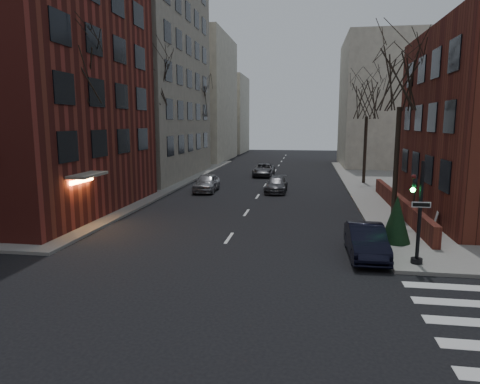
{
  "coord_description": "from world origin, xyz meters",
  "views": [
    {
      "loc": [
        3.69,
        -7.9,
        5.58
      ],
      "look_at": [
        0.26,
        13.78,
        2.0
      ],
      "focal_mm": 32.0,
      "sensor_mm": 36.0,
      "label": 1
    }
  ],
  "objects_px": {
    "tree_right_a": "(401,78)",
    "car_lane_silver": "(207,183)",
    "tree_left_a": "(73,68)",
    "evergreen_shrub": "(396,219)",
    "streetlamp_near": "(143,141)",
    "tree_left_c": "(197,100)",
    "car_lane_gray": "(276,185)",
    "car_lane_far": "(264,170)",
    "sandwich_board": "(439,220)",
    "tree_right_b": "(367,99)",
    "tree_left_b": "(153,81)",
    "streetlamp_far": "(207,134)",
    "traffic_signal": "(418,219)",
    "parked_sedan": "(366,241)"
  },
  "relations": [
    {
      "from": "tree_left_a",
      "to": "tree_right_b",
      "type": "bearing_deg",
      "value": 45.64
    },
    {
      "from": "tree_right_a",
      "to": "streetlamp_far",
      "type": "relative_size",
      "value": 1.55
    },
    {
      "from": "traffic_signal",
      "to": "sandwich_board",
      "type": "height_order",
      "value": "traffic_signal"
    },
    {
      "from": "tree_left_c",
      "to": "car_lane_gray",
      "type": "distance_m",
      "value": 18.53
    },
    {
      "from": "car_lane_far",
      "to": "sandwich_board",
      "type": "relative_size",
      "value": 5.3
    },
    {
      "from": "traffic_signal",
      "to": "tree_right_a",
      "type": "xyz_separation_m",
      "value": [
        0.86,
        9.01,
        6.12
      ]
    },
    {
      "from": "streetlamp_far",
      "to": "sandwich_board",
      "type": "bearing_deg",
      "value": -55.28
    },
    {
      "from": "car_lane_gray",
      "to": "tree_right_b",
      "type": "bearing_deg",
      "value": 37.72
    },
    {
      "from": "tree_left_b",
      "to": "car_lane_silver",
      "type": "distance_m",
      "value": 9.31
    },
    {
      "from": "tree_right_b",
      "to": "sandwich_board",
      "type": "bearing_deg",
      "value": -84.29
    },
    {
      "from": "tree_right_a",
      "to": "car_lane_silver",
      "type": "height_order",
      "value": "tree_right_a"
    },
    {
      "from": "tree_left_a",
      "to": "car_lane_silver",
      "type": "xyz_separation_m",
      "value": [
        4.42,
        11.71,
        -7.75
      ]
    },
    {
      "from": "traffic_signal",
      "to": "parked_sedan",
      "type": "relative_size",
      "value": 0.96
    },
    {
      "from": "parked_sedan",
      "to": "car_lane_silver",
      "type": "relative_size",
      "value": 0.98
    },
    {
      "from": "car_lane_far",
      "to": "sandwich_board",
      "type": "bearing_deg",
      "value": -64.42
    },
    {
      "from": "tree_left_a",
      "to": "evergreen_shrub",
      "type": "relative_size",
      "value": 4.69
    },
    {
      "from": "tree_right_a",
      "to": "car_lane_far",
      "type": "height_order",
      "value": "tree_right_a"
    },
    {
      "from": "parked_sedan",
      "to": "car_lane_gray",
      "type": "distance_m",
      "value": 17.05
    },
    {
      "from": "tree_right_b",
      "to": "tree_left_a",
      "type": "bearing_deg",
      "value": -134.36
    },
    {
      "from": "car_lane_far",
      "to": "traffic_signal",
      "type": "bearing_deg",
      "value": -74.51
    },
    {
      "from": "tree_left_b",
      "to": "car_lane_silver",
      "type": "relative_size",
      "value": 2.55
    },
    {
      "from": "parked_sedan",
      "to": "car_lane_far",
      "type": "height_order",
      "value": "parked_sedan"
    },
    {
      "from": "car_lane_silver",
      "to": "car_lane_gray",
      "type": "xyz_separation_m",
      "value": [
        5.63,
        0.61,
        -0.12
      ]
    },
    {
      "from": "sandwich_board",
      "to": "evergreen_shrub",
      "type": "xyz_separation_m",
      "value": [
        -2.73,
        -3.04,
        0.65
      ]
    },
    {
      "from": "streetlamp_near",
      "to": "tree_left_c",
      "type": "bearing_deg",
      "value": 91.91
    },
    {
      "from": "tree_right_b",
      "to": "streetlamp_near",
      "type": "xyz_separation_m",
      "value": [
        -17.0,
        -10.0,
        -3.35
      ]
    },
    {
      "from": "evergreen_shrub",
      "to": "car_lane_gray",
      "type": "bearing_deg",
      "value": 114.43
    },
    {
      "from": "sandwich_board",
      "to": "car_lane_far",
      "type": "bearing_deg",
      "value": 126.7
    },
    {
      "from": "tree_right_a",
      "to": "sandwich_board",
      "type": "bearing_deg",
      "value": -60.38
    },
    {
      "from": "traffic_signal",
      "to": "streetlamp_far",
      "type": "bearing_deg",
      "value": 116.06
    },
    {
      "from": "tree_left_b",
      "to": "parked_sedan",
      "type": "height_order",
      "value": "tree_left_b"
    },
    {
      "from": "car_lane_silver",
      "to": "evergreen_shrub",
      "type": "distance_m",
      "value": 18.35
    },
    {
      "from": "tree_right_a",
      "to": "car_lane_gray",
      "type": "height_order",
      "value": "tree_right_a"
    },
    {
      "from": "tree_left_c",
      "to": "sandwich_board",
      "type": "height_order",
      "value": "tree_left_c"
    },
    {
      "from": "tree_left_b",
      "to": "car_lane_gray",
      "type": "distance_m",
      "value": 13.04
    },
    {
      "from": "parked_sedan",
      "to": "car_lane_far",
      "type": "distance_m",
      "value": 27.45
    },
    {
      "from": "streetlamp_near",
      "to": "car_lane_silver",
      "type": "height_order",
      "value": "streetlamp_near"
    },
    {
      "from": "tree_left_a",
      "to": "tree_right_b",
      "type": "relative_size",
      "value": 1.12
    },
    {
      "from": "car_lane_silver",
      "to": "car_lane_far",
      "type": "bearing_deg",
      "value": 70.35
    },
    {
      "from": "streetlamp_far",
      "to": "tree_left_a",
      "type": "bearing_deg",
      "value": -91.23
    },
    {
      "from": "traffic_signal",
      "to": "car_lane_silver",
      "type": "height_order",
      "value": "traffic_signal"
    },
    {
      "from": "car_lane_silver",
      "to": "evergreen_shrub",
      "type": "relative_size",
      "value": 1.94
    },
    {
      "from": "tree_left_a",
      "to": "parked_sedan",
      "type": "distance_m",
      "value": 17.37
    },
    {
      "from": "tree_right_a",
      "to": "tree_right_b",
      "type": "distance_m",
      "value": 14.01
    },
    {
      "from": "tree_right_b",
      "to": "car_lane_silver",
      "type": "bearing_deg",
      "value": -154.5
    },
    {
      "from": "tree_left_a",
      "to": "streetlamp_near",
      "type": "bearing_deg",
      "value": 85.71
    },
    {
      "from": "traffic_signal",
      "to": "tree_left_b",
      "type": "height_order",
      "value": "tree_left_b"
    },
    {
      "from": "traffic_signal",
      "to": "tree_right_a",
      "type": "relative_size",
      "value": 0.41
    },
    {
      "from": "tree_right_a",
      "to": "tree_left_a",
      "type": "bearing_deg",
      "value": -167.2
    },
    {
      "from": "car_lane_far",
      "to": "streetlamp_far",
      "type": "bearing_deg",
      "value": 141.5
    }
  ]
}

